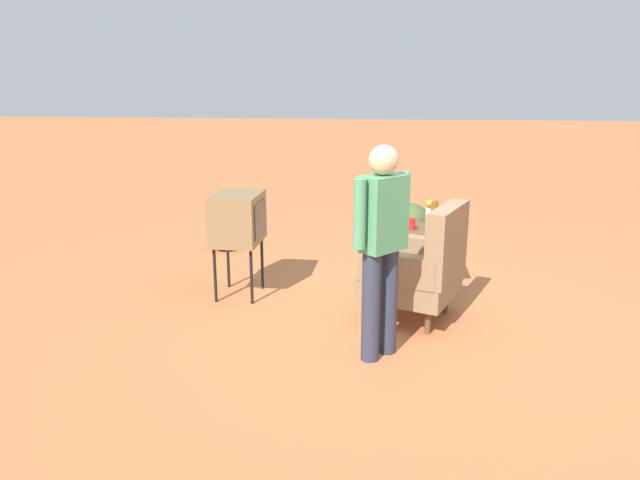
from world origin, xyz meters
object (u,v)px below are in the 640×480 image
person_standing (381,240)px  soda_can_red (412,224)px  tv_on_stand (238,219)px  armchair (421,267)px  side_table (425,237)px  bottle_tall_amber (434,216)px  flower_vase (430,211)px

person_standing → soda_can_red: person_standing is taller
tv_on_stand → person_standing: size_ratio=0.63×
armchair → side_table: 0.93m
bottle_tall_amber → armchair: bearing=-10.5°
soda_can_red → flower_vase: 0.32m
soda_can_red → bottle_tall_amber: bearing=89.2°
soda_can_red → armchair: bearing=4.3°
tv_on_stand → armchair: bearing=76.1°
bottle_tall_amber → flower_vase: 0.25m
armchair → tv_on_stand: armchair is taller
tv_on_stand → soda_can_red: tv_on_stand is taller
side_table → flower_vase: flower_vase is taller
tv_on_stand → flower_vase: bearing=108.9°
soda_can_red → bottle_tall_amber: 0.23m
bottle_tall_amber → tv_on_stand: bearing=-78.2°
side_table → soda_can_red: soda_can_red is taller
person_standing → soda_can_red: (-1.61, 0.28, -0.25)m
person_standing → soda_can_red: 1.66m
soda_can_red → side_table: bearing=122.5°
person_standing → flower_vase: person_standing is taller
tv_on_stand → soda_can_red: size_ratio=8.44×
bottle_tall_amber → flower_vase: size_ratio=1.13×
person_standing → side_table: bearing=165.9°
side_table → bottle_tall_amber: (0.10, 0.07, 0.24)m
armchair → side_table: bearing=175.0°
armchair → flower_vase: (-1.08, 0.12, 0.28)m
bottle_tall_amber → side_table: bearing=-142.7°
armchair → flower_vase: armchair is taller
bottle_tall_amber → flower_vase: (-0.25, -0.03, -0.00)m
armchair → person_standing: bearing=-24.0°
side_table → bottle_tall_amber: 0.27m
soda_can_red → bottle_tall_amber: bottle_tall_amber is taller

